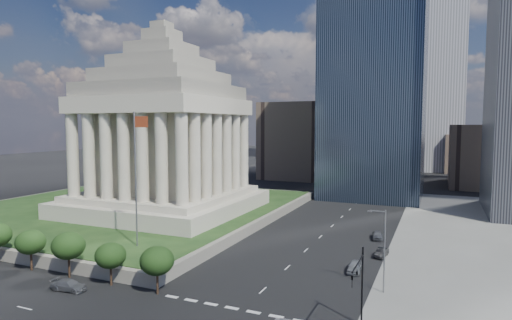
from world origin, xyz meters
The scene contains 15 objects.
ground centered at (0.00, 100.00, 0.00)m, with size 500.00×500.00×0.00m, color black.
plaza_terrace centered at (-45.00, 50.00, 0.90)m, with size 66.00×70.00×1.80m, color slate.
plaza_lawn centered at (-45.00, 50.00, 1.85)m, with size 64.00×68.00×0.10m, color #1A3616.
war_memorial centered at (-34.00, 48.00, 21.40)m, with size 34.00×34.00×39.00m, color #A89E8D, non-canonical shape.
flagpole centered at (-21.83, 24.00, 13.11)m, with size 2.52×0.24×20.00m.
tree_row centered at (-35.50, 14.00, 3.00)m, with size 53.00×4.00×6.00m, color black, non-canonical shape.
midrise_glass centered at (2.00, 95.00, 30.00)m, with size 26.00×26.00×60.00m, color black.
building_filler_ne centered at (32.00, 130.00, 10.00)m, with size 20.00×30.00×20.00m, color brown.
building_filler_nw centered at (-30.00, 130.00, 14.00)m, with size 24.00×30.00×28.00m, color brown.
traffic_signal_ne centered at (12.50, 13.70, 5.25)m, with size 0.30×5.74×8.00m.
street_lamp_north centered at (13.33, 25.00, 5.66)m, with size 2.13×0.22×10.00m.
suv_grey centered at (-21.51, 10.64, 0.65)m, with size 1.83×4.51×1.31m, color #525459.
parked_sedan_near centered at (9.00, 30.97, 0.74)m, with size 4.33×1.74×1.48m, color gray.
parked_sedan_mid centered at (11.50, 39.27, 0.63)m, with size 1.34×3.84×1.26m, color black.
parked_sedan_far centered at (9.55, 49.35, 0.71)m, with size 4.19×1.69×1.43m, color #525459.
Camera 1 is at (19.15, -26.41, 19.98)m, focal length 30.00 mm.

